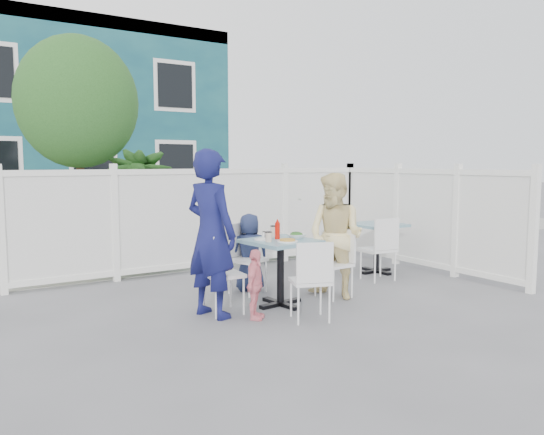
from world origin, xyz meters
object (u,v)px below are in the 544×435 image
toddler (255,284)px  boy (250,252)px  man (211,234)px  woman (336,236)px  utility_cabinet (45,231)px  chair_back (243,253)px  main_table (280,255)px  spare_table (377,235)px  chair_left (217,268)px  chair_right (338,258)px  chair_near (312,275)px

toddler → boy: bearing=16.9°
man → woman: bearing=-112.4°
woman → boy: size_ratio=1.52×
utility_cabinet → chair_back: utility_cabinet is taller
main_table → spare_table: (2.30, 0.79, -0.02)m
chair_back → man: bearing=20.8°
spare_table → chair_left: bearing=-167.1°
boy → chair_back: bearing=31.9°
toddler → chair_back: bearing=21.2°
chair_right → man: 1.79m
main_table → utility_cabinet: bearing=116.5°
main_table → woman: 0.80m
chair_back → toddler: (-0.48, -1.12, -0.14)m
chair_left → toddler: bearing=35.6°
spare_table → toddler: toddler is taller
spare_table → chair_right: size_ratio=0.89×
boy → chair_right: bearing=147.3°
woman → toddler: woman is taller
chair_back → boy: boy is taller
man → toddler: size_ratio=2.40×
spare_table → utility_cabinet: bearing=143.5°
main_table → chair_near: size_ratio=0.96×
chair_right → toddler: (-1.39, -0.29, -0.12)m
main_table → chair_left: size_ratio=0.92×
utility_cabinet → man: size_ratio=0.65×
spare_table → boy: size_ratio=0.74×
chair_left → main_table: bearing=87.4°
utility_cabinet → main_table: 4.40m
woman → chair_left: bearing=-114.0°
woman → toddler: bearing=-97.6°
chair_right → toddler: chair_right is taller
chair_left → chair_near: chair_left is taller
utility_cabinet → chair_back: 3.67m
main_table → spare_table: bearing=19.0°
man → chair_right: bearing=-111.4°
boy → toddler: boy is taller
chair_left → man: size_ratio=0.49×
chair_near → man: man is taller
man → woman: (1.67, -0.10, -0.14)m
chair_right → chair_back: size_ratio=0.95×
utility_cabinet → woman: 4.85m
chair_left → boy: (0.86, 0.76, -0.01)m
main_table → chair_left: 0.81m
man → boy: 1.30m
main_table → spare_table: size_ratio=1.10×
chair_back → spare_table: bearing=157.8°
chair_left → man: (-0.09, -0.04, 0.39)m
main_table → man: bearing=177.2°
chair_right → chair_near: size_ratio=0.99×
chair_right → woman: bearing=107.3°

